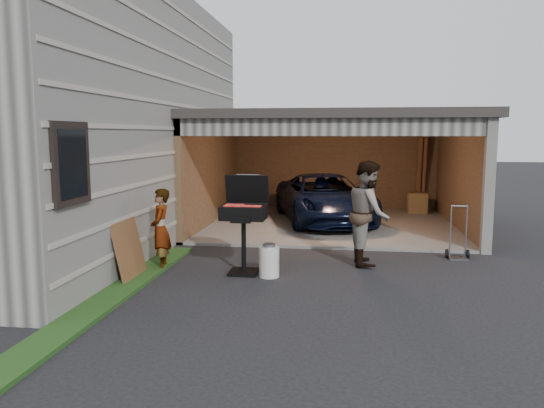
{
  "coord_description": "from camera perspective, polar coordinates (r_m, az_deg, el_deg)",
  "views": [
    {
      "loc": [
        1.11,
        -7.32,
        2.39
      ],
      "look_at": [
        -0.18,
        1.9,
        1.15
      ],
      "focal_mm": 35.0,
      "sensor_mm": 36.0,
      "label": 1
    }
  ],
  "objects": [
    {
      "name": "house",
      "position": [
        13.38,
        -24.41,
        8.46
      ],
      "size": [
        7.0,
        11.0,
        5.5
      ],
      "primitive_type": "cube",
      "color": "#474744",
      "rests_on": "ground"
    },
    {
      "name": "groundcover_strip",
      "position": [
        7.54,
        -19.33,
        -11.1
      ],
      "size": [
        0.5,
        8.0,
        0.06
      ],
      "primitive_type": "cube",
      "color": "#193814",
      "rests_on": "ground"
    },
    {
      "name": "minivan",
      "position": [
        14.12,
        5.65,
        0.39
      ],
      "size": [
        3.19,
        4.92,
        1.26
      ],
      "primitive_type": "imported",
      "rotation": [
        0.0,
        0.0,
        0.26
      ],
      "color": "black",
      "rests_on": "ground"
    },
    {
      "name": "plywood_panel",
      "position": [
        9.03,
        -15.14,
        -4.73
      ],
      "size": [
        0.25,
        0.92,
        1.01
      ],
      "primitive_type": "cube",
      "rotation": [
        0.0,
        -0.21,
        0.0
      ],
      "color": "brown",
      "rests_on": "ground"
    },
    {
      "name": "hand_truck",
      "position": [
        10.8,
        19.37,
        -4.55
      ],
      "size": [
        0.43,
        0.32,
        1.04
      ],
      "rotation": [
        0.0,
        0.0,
        -0.01
      ],
      "color": "slate",
      "rests_on": "ground"
    },
    {
      "name": "garage",
      "position": [
        14.13,
        6.6,
        5.42
      ],
      "size": [
        6.8,
        6.3,
        2.9
      ],
      "color": "#605E59",
      "rests_on": "ground"
    },
    {
      "name": "man",
      "position": [
        9.84,
        10.32,
        -0.93
      ],
      "size": [
        0.78,
        0.97,
        1.91
      ],
      "primitive_type": "imported",
      "rotation": [
        0.0,
        0.0,
        1.63
      ],
      "color": "#412119",
      "rests_on": "ground"
    },
    {
      "name": "bbq_grill",
      "position": [
        9.03,
        -3.03,
        -1.29
      ],
      "size": [
        0.75,
        0.66,
        1.68
      ],
      "color": "black",
      "rests_on": "ground"
    },
    {
      "name": "propane_tank",
      "position": [
        8.93,
        -0.3,
        -6.25
      ],
      "size": [
        0.43,
        0.43,
        0.51
      ],
      "primitive_type": "cylinder",
      "rotation": [
        0.0,
        0.0,
        0.31
      ],
      "color": "white",
      "rests_on": "ground"
    },
    {
      "name": "ground",
      "position": [
        7.78,
        -0.62,
        -10.3
      ],
      "size": [
        80.0,
        80.0,
        0.0
      ],
      "primitive_type": "plane",
      "color": "black",
      "rests_on": "ground"
    },
    {
      "name": "woman",
      "position": [
        9.51,
        -11.89,
        -2.7
      ],
      "size": [
        0.45,
        0.59,
        1.44
      ],
      "primitive_type": "imported",
      "rotation": [
        0.0,
        0.0,
        -1.35
      ],
      "color": "#ADBFD9",
      "rests_on": "ground"
    }
  ]
}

